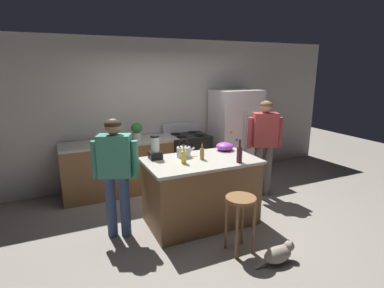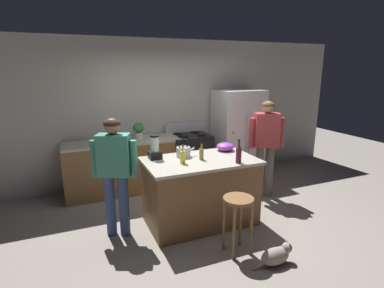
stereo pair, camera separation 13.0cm
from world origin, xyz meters
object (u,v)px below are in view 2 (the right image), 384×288
refrigerator (238,134)px  bottle_wine (239,154)px  cat (276,255)px  bottle_vinegar (201,154)px  potted_plant (139,129)px  tea_kettle (183,151)px  stove_range (189,158)px  blender_appliance (155,149)px  bar_stool (238,211)px  person_by_island_left (115,167)px  mixing_bowl (225,147)px  kitchen_island (200,191)px  person_by_sink_right (266,140)px  bottle_soda (183,156)px

refrigerator → bottle_wine: refrigerator is taller
cat → bottle_vinegar: size_ratio=2.20×
potted_plant → tea_kettle: size_ratio=1.09×
potted_plant → cat: bearing=-72.3°
stove_range → blender_appliance: 1.72m
bar_stool → blender_appliance: 1.43m
refrigerator → blender_appliance: 2.41m
bottle_vinegar → tea_kettle: tea_kettle is taller
person_by_island_left → cat: 2.21m
person_by_island_left → blender_appliance: 0.62m
tea_kettle → mixing_bowl: bearing=4.9°
bottle_vinegar → bottle_wine: (0.39, -0.33, 0.03)m
kitchen_island → person_by_sink_right: bearing=16.2°
blender_appliance → mixing_bowl: 1.11m
cat → mixing_bowl: bearing=84.3°
blender_appliance → tea_kettle: (0.40, -0.07, -0.06)m
bottle_vinegar → blender_appliance: bearing=153.0°
person_by_sink_right → bottle_wine: (-0.99, -0.74, 0.06)m
stove_range → bottle_vinegar: bearing=-106.3°
person_by_island_left → person_by_sink_right: person_by_sink_right is taller
bottle_wine → mixing_bowl: (0.14, 0.61, -0.06)m
kitchen_island → potted_plant: 1.75m
bar_stool → bottle_wine: size_ratio=2.23×
bar_stool → bottle_wine: bottle_wine is taller
stove_range → person_by_island_left: (-1.61, -1.42, 0.47)m
stove_range → refrigerator: bearing=-1.3°
potted_plant → bottle_vinegar: potted_plant is taller
stove_range → person_by_island_left: size_ratio=0.71×
tea_kettle → potted_plant: bearing=103.8°
person_by_island_left → bottle_wine: person_by_island_left is taller
stove_range → kitchen_island: bearing=-106.7°
stove_range → mixing_bowl: size_ratio=4.15×
stove_range → blender_appliance: size_ratio=3.36×
bottle_vinegar → mixing_bowl: (0.53, 0.28, -0.03)m
bottle_soda → cat: bearing=-59.9°
cat → bottle_soda: size_ratio=2.03×
person_by_sink_right → tea_kettle: person_by_sink_right is taller
potted_plant → bottle_wine: (0.90, -1.89, -0.06)m
kitchen_island → bottle_soda: size_ratio=6.06×
bottle_vinegar → kitchen_island: bearing=141.2°
stove_range → bottle_vinegar: (-0.45, -1.53, 0.55)m
kitchen_island → person_by_island_left: bearing=174.6°
kitchen_island → mixing_bowl: bearing=26.9°
cat → bottle_soda: 1.64m
bar_stool → mixing_bowl: bearing=68.7°
tea_kettle → bottle_soda: bearing=-113.0°
cat → blender_appliance: blender_appliance is taller
stove_range → blender_appliance: blender_appliance is taller
bar_stool → blender_appliance: size_ratio=2.11×
person_by_sink_right → potted_plant: 2.21m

